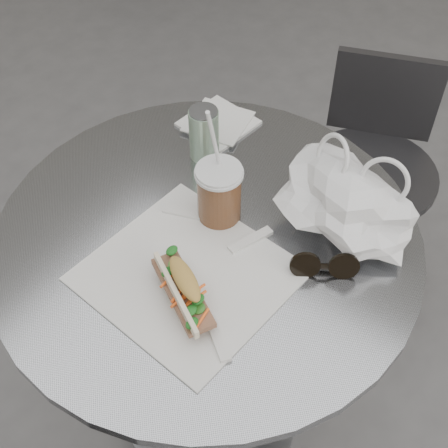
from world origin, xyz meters
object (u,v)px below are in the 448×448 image
Objects in this scene: cafe_table at (209,319)px; sunglasses at (324,266)px; chair_far at (364,195)px; iced_coffee at (219,193)px; drink_can at (204,134)px; banh_mi at (184,289)px.

sunglasses reaches higher than cafe_table.
chair_far is (0.04, 0.67, -0.16)m from cafe_table.
cafe_table is at bearing -79.99° from iced_coffee.
drink_can reaches higher than chair_far.
banh_mi is (0.02, -0.80, 0.47)m from chair_far.
banh_mi is at bearing 69.61° from chair_far.
drink_can is at bearing 150.53° from banh_mi.
drink_can is (-0.12, 0.11, -0.00)m from iced_coffee.
cafe_table is 3.10× the size of iced_coffee.
banh_mi is 0.20m from iced_coffee.
cafe_table is at bearing 64.90° from chair_far.
drink_can is (-0.13, 0.16, 0.33)m from cafe_table.
cafe_table is at bearing 158.58° from sunglasses.
banh_mi is 0.83× the size of iced_coffee.
banh_mi is at bearing -66.80° from cafe_table.
cafe_table is 1.12× the size of chair_far.
sunglasses is at bearing -19.01° from drink_can.
banh_mi reaches higher than sunglasses.
cafe_table is 0.69m from chair_far.
iced_coffee is at bearing -43.41° from drink_can.
cafe_table is 0.34m from iced_coffee.
banh_mi is at bearing -70.17° from iced_coffee.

